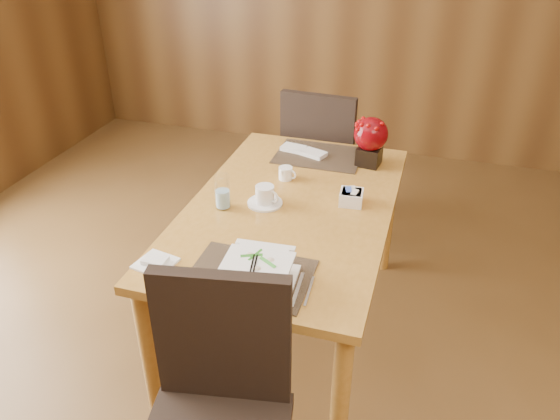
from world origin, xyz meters
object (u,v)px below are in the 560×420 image
(sugar_caddy, at_px, (351,197))
(berry_decor, at_px, (371,138))
(dining_table, at_px, (290,223))
(creamer_jug, at_px, (286,173))
(near_chair, at_px, (217,407))
(coffee_cup, at_px, (265,197))
(bread_plate, at_px, (155,263))
(water_glass, at_px, (222,192))
(far_chair, at_px, (322,156))
(soup_setting, at_px, (258,273))

(sugar_caddy, distance_m, berry_decor, 0.44)
(dining_table, height_order, creamer_jug, creamer_jug)
(berry_decor, relative_size, near_chair, 0.26)
(coffee_cup, height_order, bread_plate, coffee_cup)
(coffee_cup, distance_m, berry_decor, 0.68)
(dining_table, xyz_separation_m, bread_plate, (-0.37, -0.58, 0.10))
(sugar_caddy, bearing_deg, near_chair, -101.27)
(dining_table, relative_size, berry_decor, 5.86)
(coffee_cup, distance_m, bread_plate, 0.62)
(water_glass, xyz_separation_m, berry_decor, (0.56, 0.63, 0.06))
(water_glass, distance_m, creamer_jug, 0.40)
(bread_plate, bearing_deg, near_chair, -44.71)
(sugar_caddy, distance_m, far_chair, 0.94)
(creamer_jug, distance_m, far_chair, 0.74)
(near_chair, relative_size, far_chair, 1.01)
(dining_table, height_order, sugar_caddy, sugar_caddy)
(dining_table, relative_size, creamer_jug, 17.16)
(water_glass, height_order, far_chair, far_chair)
(creamer_jug, relative_size, sugar_caddy, 0.85)
(dining_table, bearing_deg, near_chair, -87.56)
(water_glass, height_order, sugar_caddy, water_glass)
(sugar_caddy, distance_m, near_chair, 1.13)
(soup_setting, xyz_separation_m, sugar_caddy, (0.21, 0.68, -0.02))
(near_chair, height_order, far_chair, near_chair)
(creamer_jug, height_order, berry_decor, berry_decor)
(dining_table, height_order, bread_plate, bread_plate)
(sugar_caddy, height_order, berry_decor, berry_decor)
(water_glass, bearing_deg, soup_setting, -55.56)
(dining_table, distance_m, berry_decor, 0.64)
(dining_table, xyz_separation_m, near_chair, (0.04, -0.99, -0.09))
(creamer_jug, bearing_deg, berry_decor, 54.37)
(dining_table, distance_m, far_chair, 0.96)
(soup_setting, height_order, coffee_cup, soup_setting)
(coffee_cup, height_order, near_chair, near_chair)
(soup_setting, xyz_separation_m, creamer_jug, (-0.14, 0.83, -0.02))
(coffee_cup, relative_size, creamer_jug, 1.83)
(soup_setting, distance_m, far_chair, 1.56)
(water_glass, bearing_deg, sugar_caddy, 20.47)
(soup_setting, distance_m, bread_plate, 0.42)
(water_glass, bearing_deg, bread_plate, -100.21)
(coffee_cup, distance_m, sugar_caddy, 0.39)
(coffee_cup, bearing_deg, bread_plate, -114.60)
(sugar_caddy, bearing_deg, berry_decor, 88.35)
(berry_decor, relative_size, far_chair, 0.26)
(near_chair, bearing_deg, sugar_caddy, 68.71)
(dining_table, bearing_deg, creamer_jug, 111.43)
(dining_table, bearing_deg, water_glass, -159.27)
(soup_setting, relative_size, near_chair, 0.28)
(soup_setting, distance_m, creamer_jug, 0.84)
(soup_setting, bearing_deg, near_chair, -93.97)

